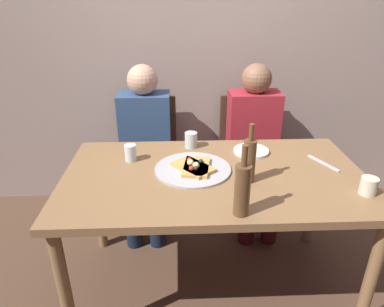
% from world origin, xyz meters
% --- Properties ---
extents(ground_plane, '(8.00, 8.00, 0.00)m').
position_xyz_m(ground_plane, '(0.00, 0.00, 0.00)').
color(ground_plane, '#513828').
extents(back_wall, '(6.00, 0.10, 2.60)m').
position_xyz_m(back_wall, '(0.00, 1.10, 1.30)').
color(back_wall, gray).
rests_on(back_wall, ground_plane).
extents(dining_table, '(1.56, 0.87, 0.75)m').
position_xyz_m(dining_table, '(0.00, 0.00, 0.67)').
color(dining_table, olive).
rests_on(dining_table, ground_plane).
extents(pizza_tray, '(0.40, 0.40, 0.01)m').
position_xyz_m(pizza_tray, '(-0.11, 0.04, 0.76)').
color(pizza_tray, '#ADADB2').
rests_on(pizza_tray, dining_table).
extents(pizza_slice_last, '(0.24, 0.25, 0.05)m').
position_xyz_m(pizza_slice_last, '(-0.11, 0.04, 0.78)').
color(pizza_slice_last, tan).
rests_on(pizza_slice_last, pizza_tray).
extents(pizza_slice_extra, '(0.16, 0.24, 0.05)m').
position_xyz_m(pizza_slice_extra, '(-0.09, 0.03, 0.78)').
color(pizza_slice_extra, tan).
rests_on(pizza_slice_extra, pizza_tray).
extents(wine_bottle, '(0.06, 0.06, 0.30)m').
position_xyz_m(wine_bottle, '(0.16, -0.08, 0.87)').
color(wine_bottle, brown).
rests_on(wine_bottle, dining_table).
extents(beer_bottle, '(0.07, 0.07, 0.32)m').
position_xyz_m(beer_bottle, '(0.08, -0.36, 0.88)').
color(beer_bottle, brown).
rests_on(beer_bottle, dining_table).
extents(tumbler_near, '(0.06, 0.06, 0.09)m').
position_xyz_m(tumbler_near, '(-0.45, 0.17, 0.80)').
color(tumbler_near, silver).
rests_on(tumbler_near, dining_table).
extents(tumbler_far, '(0.07, 0.07, 0.09)m').
position_xyz_m(tumbler_far, '(-0.11, 0.34, 0.80)').
color(tumbler_far, '#B7C6BC').
rests_on(tumbler_far, dining_table).
extents(wine_glass, '(0.08, 0.08, 0.08)m').
position_xyz_m(wine_glass, '(0.69, -0.23, 0.80)').
color(wine_glass, beige).
rests_on(wine_glass, dining_table).
extents(plate_stack, '(0.21, 0.21, 0.02)m').
position_xyz_m(plate_stack, '(0.24, 0.25, 0.76)').
color(plate_stack, white).
rests_on(plate_stack, dining_table).
extents(table_knife, '(0.11, 0.21, 0.01)m').
position_xyz_m(table_knife, '(0.61, 0.09, 0.76)').
color(table_knife, '#B7B7BC').
rests_on(table_knife, dining_table).
extents(chair_left, '(0.44, 0.44, 0.90)m').
position_xyz_m(chair_left, '(-0.42, 0.84, 0.51)').
color(chair_left, '#472D1E').
rests_on(chair_left, ground_plane).
extents(chair_right, '(0.44, 0.44, 0.90)m').
position_xyz_m(chair_right, '(0.36, 0.84, 0.51)').
color(chair_right, '#472D1E').
rests_on(chair_right, ground_plane).
extents(guest_in_sweater, '(0.36, 0.56, 1.17)m').
position_xyz_m(guest_in_sweater, '(-0.42, 0.68, 0.64)').
color(guest_in_sweater, navy).
rests_on(guest_in_sweater, ground_plane).
extents(guest_in_beanie, '(0.36, 0.56, 1.17)m').
position_xyz_m(guest_in_beanie, '(0.36, 0.68, 0.64)').
color(guest_in_beanie, maroon).
rests_on(guest_in_beanie, ground_plane).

